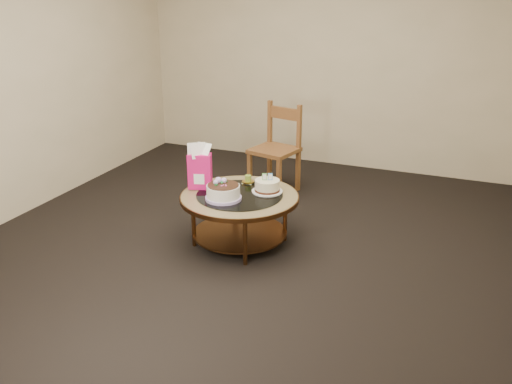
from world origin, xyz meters
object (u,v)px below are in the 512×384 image
at_px(coffee_table, 240,203).
at_px(decorated_cake, 223,193).
at_px(gift_bag, 200,166).
at_px(cream_cake, 267,186).
at_px(dining_chair, 276,148).

bearing_deg(coffee_table, decorated_cake, -118.32).
bearing_deg(gift_bag, cream_cake, -5.05).
xyz_separation_m(decorated_cake, cream_cake, (0.28, 0.30, -0.01)).
distance_m(decorated_cake, gift_bag, 0.37).
relative_size(decorated_cake, gift_bag, 0.76).
bearing_deg(cream_cake, decorated_cake, -157.34).
height_order(coffee_table, gift_bag, gift_bag).
distance_m(decorated_cake, cream_cake, 0.41).
xyz_separation_m(cream_cake, dining_chair, (-0.36, 1.18, -0.03)).
distance_m(decorated_cake, dining_chair, 1.49).
relative_size(decorated_cake, cream_cake, 1.14).
bearing_deg(decorated_cake, dining_chair, 93.11).
relative_size(cream_cake, gift_bag, 0.66).
bearing_deg(cream_cake, dining_chair, 81.93).
distance_m(coffee_table, gift_bag, 0.47).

